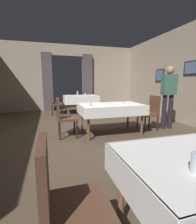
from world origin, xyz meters
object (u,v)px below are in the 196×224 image
object	(u,v)px
plate_far_c	(68,95)
plate_mid_c	(108,104)
plate_mid_a	(120,102)
dining_table_far	(81,98)
chair_far_left	(54,102)
glass_mid_b	(90,103)
dining_table_mid	(111,107)
person_waiter_by_doorway	(169,92)
flower_vase_far	(78,93)
glass_far_b	(85,95)
chair_mid_right	(150,111)
chair_near_left	(65,201)
chair_mid_left	(64,116)

from	to	relation	value
plate_far_c	plate_mid_c	bearing A→B (deg)	-79.88
plate_mid_a	dining_table_far	bearing A→B (deg)	100.75
chair_far_left	plate_mid_c	bearing A→B (deg)	-68.82
chair_far_left	glass_mid_b	xyz separation A→B (m)	(0.69, -3.22, 0.29)
chair_far_left	plate_mid_a	distance (m)	3.24
dining_table_mid	person_waiter_by_doorway	size ratio (longest dim) A/B	0.91
flower_vase_far	glass_far_b	distance (m)	0.50
chair_mid_right	plate_mid_a	bearing A→B (deg)	163.29
dining_table_mid	glass_mid_b	distance (m)	0.62
flower_vase_far	plate_far_c	xyz separation A→B (m)	(-0.41, -0.06, -0.10)
chair_mid_right	glass_mid_b	distance (m)	1.79
chair_near_left	chair_far_left	world-z (taller)	same
chair_far_left	plate_far_c	xyz separation A→B (m)	(0.59, 0.27, 0.24)
plate_mid_c	chair_mid_left	bearing A→B (deg)	178.19
glass_mid_b	person_waiter_by_doorway	distance (m)	2.27
dining_table_mid	glass_mid_b	size ratio (longest dim) A/B	13.07
chair_mid_left	chair_far_left	size ratio (longest dim) A/B	1.00
dining_table_mid	plate_far_c	world-z (taller)	plate_far_c
chair_mid_right	glass_far_b	world-z (taller)	chair_mid_right
chair_far_left	person_waiter_by_doorway	world-z (taller)	person_waiter_by_doorway
plate_mid_c	flower_vase_far	xyz separation A→B (m)	(-0.18, 3.39, 0.10)
chair_mid_right	flower_vase_far	world-z (taller)	flower_vase_far
person_waiter_by_doorway	chair_near_left	bearing A→B (deg)	-137.28
flower_vase_far	plate_far_c	size ratio (longest dim) A/B	1.04
dining_table_far	plate_mid_c	size ratio (longest dim) A/B	6.47
glass_mid_b	flower_vase_far	distance (m)	3.56
chair_mid_left	flower_vase_far	world-z (taller)	flower_vase_far
chair_mid_right	plate_mid_a	world-z (taller)	chair_mid_right
plate_mid_a	plate_far_c	bearing A→B (deg)	108.97
dining_table_mid	plate_mid_a	bearing A→B (deg)	37.09
chair_mid_left	flower_vase_far	size ratio (longest dim) A/B	4.95
plate_mid_c	plate_far_c	bearing A→B (deg)	100.12
chair_mid_left	person_waiter_by_doorway	bearing A→B (deg)	-0.78
chair_mid_right	plate_far_c	distance (m)	3.78
chair_far_left	plate_mid_c	distance (m)	3.29
chair_near_left	chair_far_left	size ratio (longest dim) A/B	1.00
plate_mid_c	plate_far_c	size ratio (longest dim) A/B	1.22
glass_mid_b	dining_table_far	bearing A→B (deg)	82.87
dining_table_far	chair_near_left	size ratio (longest dim) A/B	1.54
person_waiter_by_doorway	chair_mid_left	bearing A→B (deg)	179.22
chair_mid_right	person_waiter_by_doorway	bearing A→B (deg)	-5.04
dining_table_mid	dining_table_far	size ratio (longest dim) A/B	1.09
dining_table_mid	glass_far_b	world-z (taller)	glass_far_b
chair_near_left	plate_mid_c	world-z (taller)	chair_near_left
glass_far_b	chair_far_left	bearing A→B (deg)	175.24
chair_far_left	plate_far_c	bearing A→B (deg)	24.47
plate_mid_c	chair_near_left	bearing A→B (deg)	-114.79
chair_mid_right	plate_mid_a	xyz separation A→B (m)	(-0.80, 0.24, 0.24)
chair_mid_left	chair_mid_right	world-z (taller)	same
person_waiter_by_doorway	dining_table_far	bearing A→B (deg)	120.48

